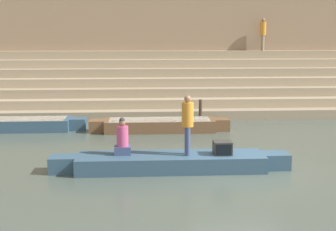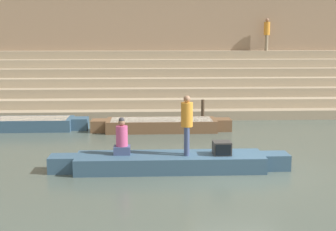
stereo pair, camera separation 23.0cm
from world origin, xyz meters
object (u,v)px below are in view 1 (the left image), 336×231
(rowboat_main, at_px, (171,162))
(moored_boat_distant, at_px, (160,125))
(moored_boat_shore, at_px, (13,124))
(tv_set, at_px, (222,148))
(person_rowing, at_px, (122,140))
(mooring_post, at_px, (200,111))
(person_standing, at_px, (188,121))
(person_on_steps, at_px, (263,32))

(rowboat_main, xyz_separation_m, moored_boat_distant, (-0.07, 5.39, 0.01))
(rowboat_main, bearing_deg, moored_boat_shore, 135.73)
(rowboat_main, xyz_separation_m, tv_set, (1.45, -0.06, 0.39))
(person_rowing, xyz_separation_m, moored_boat_distant, (1.27, 5.28, -0.62))
(mooring_post, bearing_deg, person_standing, -100.42)
(moored_boat_shore, bearing_deg, person_rowing, -56.90)
(person_rowing, relative_size, mooring_post, 1.04)
(moored_boat_distant, xyz_separation_m, mooring_post, (1.83, 1.62, 0.26))
(person_standing, bearing_deg, person_rowing, 158.70)
(person_standing, xyz_separation_m, person_on_steps, (5.31, 12.35, 2.47))
(person_on_steps, bearing_deg, person_standing, -67.90)
(rowboat_main, xyz_separation_m, person_on_steps, (5.77, 12.30, 3.64))
(person_rowing, bearing_deg, mooring_post, 53.36)
(person_rowing, distance_m, person_on_steps, 14.43)
(rowboat_main, relative_size, moored_boat_distant, 1.22)
(moored_boat_shore, distance_m, mooring_post, 7.70)
(rowboat_main, distance_m, mooring_post, 7.23)
(person_standing, relative_size, tv_set, 3.34)
(person_rowing, bearing_deg, tv_set, -15.90)
(moored_boat_shore, bearing_deg, rowboat_main, -50.08)
(rowboat_main, relative_size, mooring_post, 6.65)
(mooring_post, bearing_deg, moored_boat_distant, -138.43)
(rowboat_main, bearing_deg, mooring_post, 76.75)
(person_rowing, bearing_deg, moored_boat_shore, 115.61)
(person_rowing, xyz_separation_m, moored_boat_shore, (-4.52, 5.77, -0.62))
(rowboat_main, height_order, person_rowing, person_rowing)
(mooring_post, bearing_deg, person_rowing, -114.20)
(rowboat_main, bearing_deg, person_rowing, 176.12)
(person_on_steps, bearing_deg, moored_boat_shore, -105.75)
(tv_set, distance_m, mooring_post, 7.07)
(rowboat_main, distance_m, moored_boat_distant, 5.39)
(person_rowing, relative_size, moored_boat_shore, 0.18)
(tv_set, bearing_deg, person_rowing, 175.86)
(person_rowing, xyz_separation_m, person_on_steps, (7.11, 12.19, 3.01))
(rowboat_main, height_order, person_on_steps, person_on_steps)
(moored_boat_shore, distance_m, person_on_steps, 13.77)
(moored_boat_shore, relative_size, person_on_steps, 3.35)
(rowboat_main, height_order, tv_set, tv_set)
(person_standing, relative_size, moored_boat_shore, 0.29)
(mooring_post, bearing_deg, tv_set, -92.52)
(rowboat_main, relative_size, moored_boat_shore, 1.17)
(person_rowing, bearing_deg, person_on_steps, 47.29)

